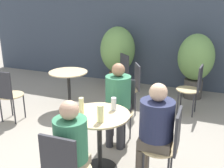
{
  "coord_description": "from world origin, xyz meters",
  "views": [
    {
      "loc": [
        1.21,
        -2.6,
        2.04
      ],
      "look_at": [
        0.01,
        0.35,
        1.01
      ],
      "focal_mm": 42.0,
      "sensor_mm": 36.0,
      "label": 1
    }
  ],
  "objects_px": {
    "bistro_chair_6": "(194,85)",
    "beer_glass_0": "(100,114)",
    "beer_glass_1": "(114,104)",
    "seated_person_0": "(72,146)",
    "bistro_chair_1": "(168,141)",
    "beer_glass_2": "(81,106)",
    "bistro_chair_2": "(121,104)",
    "bistro_chair_4": "(121,72)",
    "bistro_chair_0": "(65,168)",
    "cafe_table_near": "(99,129)",
    "potted_plant_1": "(196,60)",
    "bistro_chair_3": "(7,92)",
    "potted_plant_0": "(118,52)",
    "seated_person_1": "(155,126)",
    "seated_person_2": "(118,98)",
    "bistro_chair_5": "(132,84)",
    "cafe_table_far": "(69,82)"
  },
  "relations": [
    {
      "from": "beer_glass_1",
      "to": "seated_person_2",
      "type": "bearing_deg",
      "value": 105.4
    },
    {
      "from": "bistro_chair_0",
      "to": "bistro_chair_6",
      "type": "bearing_deg",
      "value": -107.83
    },
    {
      "from": "cafe_table_near",
      "to": "beer_glass_0",
      "type": "height_order",
      "value": "beer_glass_0"
    },
    {
      "from": "bistro_chair_0",
      "to": "seated_person_0",
      "type": "relative_size",
      "value": 0.79
    },
    {
      "from": "bistro_chair_6",
      "to": "beer_glass_0",
      "type": "height_order",
      "value": "beer_glass_0"
    },
    {
      "from": "potted_plant_1",
      "to": "beer_glass_0",
      "type": "bearing_deg",
      "value": -102.15
    },
    {
      "from": "bistro_chair_1",
      "to": "seated_person_1",
      "type": "height_order",
      "value": "seated_person_1"
    },
    {
      "from": "bistro_chair_0",
      "to": "beer_glass_2",
      "type": "xyz_separation_m",
      "value": [
        -0.22,
        0.76,
        0.29
      ]
    },
    {
      "from": "potted_plant_1",
      "to": "seated_person_1",
      "type": "bearing_deg",
      "value": -92.65
    },
    {
      "from": "beer_glass_0",
      "to": "bistro_chair_5",
      "type": "bearing_deg",
      "value": 97.87
    },
    {
      "from": "cafe_table_far",
      "to": "bistro_chair_3",
      "type": "height_order",
      "value": "bistro_chair_3"
    },
    {
      "from": "cafe_table_near",
      "to": "beer_glass_0",
      "type": "distance_m",
      "value": 0.36
    },
    {
      "from": "cafe_table_near",
      "to": "bistro_chair_0",
      "type": "relative_size",
      "value": 0.81
    },
    {
      "from": "bistro_chair_4",
      "to": "bistro_chair_1",
      "type": "bearing_deg",
      "value": -15.79
    },
    {
      "from": "bistro_chair_3",
      "to": "beer_glass_1",
      "type": "bearing_deg",
      "value": 163.91
    },
    {
      "from": "cafe_table_near",
      "to": "bistro_chair_5",
      "type": "height_order",
      "value": "bistro_chair_5"
    },
    {
      "from": "bistro_chair_6",
      "to": "seated_person_1",
      "type": "height_order",
      "value": "seated_person_1"
    },
    {
      "from": "seated_person_1",
      "to": "beer_glass_1",
      "type": "xyz_separation_m",
      "value": [
        -0.55,
        0.15,
        0.12
      ]
    },
    {
      "from": "potted_plant_1",
      "to": "bistro_chair_4",
      "type": "bearing_deg",
      "value": -159.89
    },
    {
      "from": "bistro_chair_1",
      "to": "seated_person_1",
      "type": "xyz_separation_m",
      "value": [
        -0.16,
        -0.0,
        0.16
      ]
    },
    {
      "from": "bistro_chair_4",
      "to": "potted_plant_1",
      "type": "relative_size",
      "value": 0.68
    },
    {
      "from": "bistro_chair_6",
      "to": "beer_glass_1",
      "type": "relative_size",
      "value": 5.86
    },
    {
      "from": "cafe_table_near",
      "to": "seated_person_2",
      "type": "distance_m",
      "value": 0.68
    },
    {
      "from": "bistro_chair_0",
      "to": "cafe_table_near",
      "type": "bearing_deg",
      "value": -90.0
    },
    {
      "from": "seated_person_0",
      "to": "seated_person_2",
      "type": "xyz_separation_m",
      "value": [
        -0.04,
        1.33,
        0.02
      ]
    },
    {
      "from": "bistro_chair_3",
      "to": "beer_glass_2",
      "type": "xyz_separation_m",
      "value": [
        1.8,
        -0.68,
        0.29
      ]
    },
    {
      "from": "seated_person_0",
      "to": "seated_person_2",
      "type": "relative_size",
      "value": 0.97
    },
    {
      "from": "bistro_chair_6",
      "to": "beer_glass_1",
      "type": "xyz_separation_m",
      "value": [
        -0.77,
        -1.98,
        0.28
      ]
    },
    {
      "from": "bistro_chair_0",
      "to": "bistro_chair_3",
      "type": "bearing_deg",
      "value": -37.06
    },
    {
      "from": "beer_glass_0",
      "to": "bistro_chair_3",
      "type": "bearing_deg",
      "value": 159.13
    },
    {
      "from": "bistro_chair_1",
      "to": "beer_glass_2",
      "type": "distance_m",
      "value": 1.06
    },
    {
      "from": "cafe_table_near",
      "to": "potted_plant_1",
      "type": "height_order",
      "value": "potted_plant_1"
    },
    {
      "from": "bistro_chair_2",
      "to": "beer_glass_1",
      "type": "xyz_separation_m",
      "value": [
        0.14,
        -0.64,
        0.28
      ]
    },
    {
      "from": "bistro_chair_3",
      "to": "bistro_chair_1",
      "type": "bearing_deg",
      "value": 163.88
    },
    {
      "from": "cafe_table_far",
      "to": "beer_glass_0",
      "type": "relative_size",
      "value": 3.85
    },
    {
      "from": "bistro_chair_3",
      "to": "potted_plant_0",
      "type": "distance_m",
      "value": 2.74
    },
    {
      "from": "cafe_table_far",
      "to": "cafe_table_near",
      "type": "bearing_deg",
      "value": -48.38
    },
    {
      "from": "beer_glass_1",
      "to": "seated_person_0",
      "type": "bearing_deg",
      "value": -96.41
    },
    {
      "from": "potted_plant_0",
      "to": "potted_plant_1",
      "type": "distance_m",
      "value": 1.78
    },
    {
      "from": "bistro_chair_3",
      "to": "seated_person_0",
      "type": "relative_size",
      "value": 0.79
    },
    {
      "from": "cafe_table_near",
      "to": "bistro_chair_3",
      "type": "xyz_separation_m",
      "value": [
        -2.0,
        0.62,
        0.0
      ]
    },
    {
      "from": "beer_glass_0",
      "to": "bistro_chair_4",
      "type": "bearing_deg",
      "value": 105.91
    },
    {
      "from": "bistro_chair_4",
      "to": "bistro_chair_5",
      "type": "bearing_deg",
      "value": -12.28
    },
    {
      "from": "cafe_table_near",
      "to": "bistro_chair_5",
      "type": "distance_m",
      "value": 1.81
    },
    {
      "from": "bistro_chair_3",
      "to": "bistro_chair_5",
      "type": "relative_size",
      "value": 1.0
    },
    {
      "from": "seated_person_1",
      "to": "potted_plant_0",
      "type": "xyz_separation_m",
      "value": [
        -1.64,
        3.13,
        0.14
      ]
    },
    {
      "from": "bistro_chair_4",
      "to": "bistro_chair_6",
      "type": "xyz_separation_m",
      "value": [
        1.55,
        -0.38,
        0.0
      ]
    },
    {
      "from": "cafe_table_far",
      "to": "beer_glass_1",
      "type": "distance_m",
      "value": 1.98
    },
    {
      "from": "cafe_table_near",
      "to": "bistro_chair_6",
      "type": "xyz_separation_m",
      "value": [
        0.88,
        2.15,
        0.0
      ]
    },
    {
      "from": "bistro_chair_5",
      "to": "bistro_chair_2",
      "type": "bearing_deg",
      "value": -20.76
    }
  ]
}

